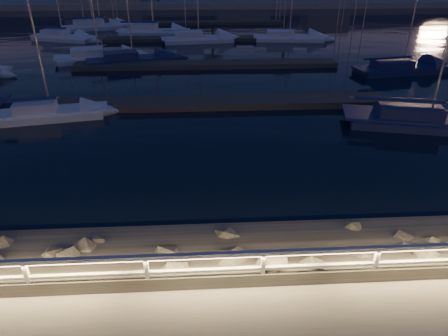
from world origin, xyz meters
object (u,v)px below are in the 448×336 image
at_px(sailboat_d, 425,118).
at_px(sailboat_a, 48,112).
at_px(sailboat_h, 400,68).
at_px(sailboat_g, 131,59).
at_px(guard_rail, 222,262).
at_px(sailboat_m, 99,26).
at_px(sailboat_n, 152,31).
at_px(sailboat_k, 197,38).
at_px(sailboat_f, 97,56).
at_px(sailboat_j, 62,36).
at_px(sailboat_i, 92,26).
at_px(sailboat_l, 287,37).

bearing_deg(sailboat_d, sailboat_a, -172.70).
bearing_deg(sailboat_h, sailboat_g, 159.49).
bearing_deg(sailboat_a, sailboat_g, 67.27).
relative_size(guard_rail, sailboat_m, 3.36).
relative_size(sailboat_d, sailboat_n, 1.07).
bearing_deg(sailboat_a, sailboat_h, 8.86).
height_order(guard_rail, sailboat_d, sailboat_d).
distance_m(guard_rail, sailboat_k, 37.11).
height_order(sailboat_d, sailboat_k, sailboat_d).
bearing_deg(sailboat_a, sailboat_k, 58.80).
bearing_deg(guard_rail, sailboat_h, 56.20).
distance_m(guard_rail, sailboat_n, 42.41).
relative_size(sailboat_f, sailboat_j, 1.03).
distance_m(sailboat_m, sailboat_n, 8.48).
bearing_deg(sailboat_m, sailboat_d, -75.07).
bearing_deg(sailboat_i, sailboat_m, 11.28).
distance_m(sailboat_h, sailboat_m, 37.05).
relative_size(sailboat_f, sailboat_k, 0.95).
distance_m(sailboat_f, sailboat_n, 13.72).
distance_m(sailboat_f, sailboat_l, 20.78).
xyz_separation_m(sailboat_a, sailboat_h, (24.78, 8.85, 0.01)).
bearing_deg(sailboat_m, sailboat_a, -103.93).
height_order(sailboat_h, sailboat_n, sailboat_n).
xyz_separation_m(sailboat_d, sailboat_h, (3.77, 11.16, -0.03)).
bearing_deg(guard_rail, sailboat_l, 76.10).
bearing_deg(sailboat_k, sailboat_m, 134.76).
distance_m(sailboat_h, sailboat_k, 21.42).
distance_m(sailboat_j, sailboat_k, 15.07).
relative_size(sailboat_j, sailboat_n, 0.88).
xyz_separation_m(sailboat_h, sailboat_j, (-31.28, 15.76, 0.02)).
xyz_separation_m(sailboat_d, sailboat_l, (-2.53, 25.33, -0.04)).
bearing_deg(sailboat_m, sailboat_g, -91.43).
relative_size(sailboat_h, sailboat_n, 0.94).
bearing_deg(sailboat_h, sailboat_f, 158.07).
relative_size(sailboat_k, sailboat_n, 0.95).
height_order(sailboat_j, sailboat_n, sailboat_n).
distance_m(sailboat_f, sailboat_j, 11.98).
relative_size(sailboat_g, sailboat_j, 1.04).
relative_size(sailboat_f, sailboat_h, 0.96).
xyz_separation_m(guard_rail, sailboat_l, (9.25, 37.39, -0.97)).
distance_m(sailboat_k, sailboat_n, 7.23).
height_order(sailboat_f, sailboat_m, sailboat_m).
xyz_separation_m(sailboat_g, sailboat_l, (15.72, 9.95, -0.01)).
bearing_deg(sailboat_f, sailboat_h, -27.00).
relative_size(sailboat_f, sailboat_l, 0.97).
bearing_deg(sailboat_j, sailboat_n, 37.00).
bearing_deg(sailboat_l, sailboat_g, -141.47).
height_order(sailboat_f, sailboat_l, sailboat_l).
bearing_deg(sailboat_f, sailboat_k, 28.80).
bearing_deg(sailboat_m, sailboat_k, -58.05).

